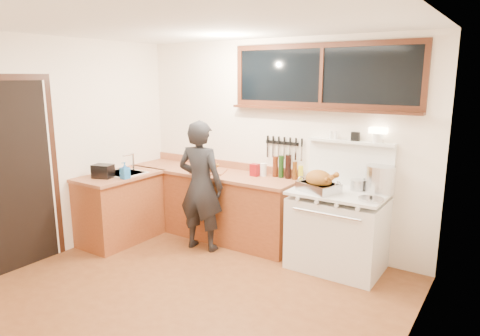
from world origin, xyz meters
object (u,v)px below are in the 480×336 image
Objects in this scene: vintage_stove at (338,228)px; roast_turkey at (319,183)px; man at (201,186)px; cutting_board at (209,168)px.

roast_turkey is at bearing -142.20° from vintage_stove.
vintage_stove is 0.58m from roast_turkey.
vintage_stove is at bearing 37.80° from roast_turkey.
vintage_stove is 0.98× the size of man.
vintage_stove is 3.08× the size of cutting_board.
roast_turkey is (1.59, -0.09, 0.05)m from cutting_board.
cutting_board is at bearing -178.28° from vintage_stove.
roast_turkey is at bearing 10.56° from man.
man is at bearing -169.44° from roast_turkey.
man reaches higher than cutting_board.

